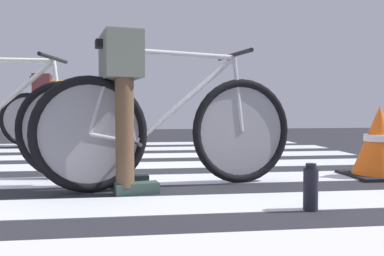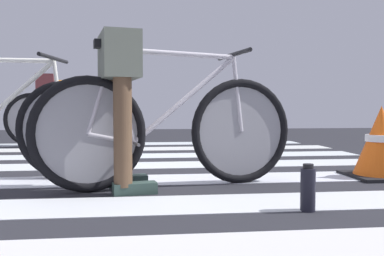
% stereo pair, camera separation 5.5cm
% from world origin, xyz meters
% --- Properties ---
extents(ground, '(18.00, 14.00, 0.02)m').
position_xyz_m(ground, '(0.00, 0.00, 0.01)').
color(ground, '#25252B').
extents(crosswalk_markings, '(5.39, 6.53, 0.00)m').
position_xyz_m(crosswalk_markings, '(-0.01, -0.13, 0.02)').
color(crosswalk_markings, silver).
rests_on(crosswalk_markings, ground).
extents(bicycle_1_of_3, '(1.71, 0.56, 0.93)m').
position_xyz_m(bicycle_1_of_3, '(0.42, -0.42, 0.41)').
color(bicycle_1_of_3, black).
rests_on(bicycle_1_of_3, ground).
extents(cyclist_1_of_3, '(0.38, 0.45, 0.98)m').
position_xyz_m(cyclist_1_of_3, '(0.11, -0.48, 0.65)').
color(cyclist_1_of_3, brown).
rests_on(cyclist_1_of_3, ground).
extents(bicycle_3_of_3, '(1.73, 0.52, 0.93)m').
position_xyz_m(bicycle_3_of_3, '(-0.72, 2.72, 0.41)').
color(bicycle_3_of_3, black).
rests_on(bicycle_3_of_3, ground).
extents(cyclist_3_of_3, '(0.35, 0.43, 0.96)m').
position_xyz_m(cyclist_3_of_3, '(-1.03, 2.69, 0.64)').
color(cyclist_3_of_3, '#A87A5B').
rests_on(cyclist_3_of_3, ground).
extents(water_bottle, '(0.07, 0.07, 0.24)m').
position_xyz_m(water_bottle, '(1.08, -1.12, 0.13)').
color(water_bottle, black).
rests_on(water_bottle, ground).
extents(traffic_cone, '(0.47, 0.47, 0.53)m').
position_xyz_m(traffic_cone, '(2.01, -0.20, 0.27)').
color(traffic_cone, black).
rests_on(traffic_cone, ground).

